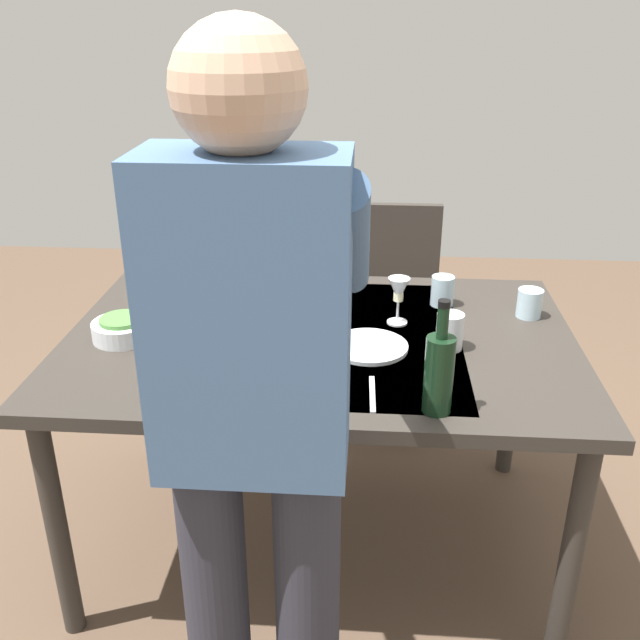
# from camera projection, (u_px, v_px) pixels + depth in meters

# --- Properties ---
(ground_plane) EXTENTS (6.00, 6.00, 0.00)m
(ground_plane) POSITION_uv_depth(u_px,v_px,m) (320.00, 536.00, 2.47)
(ground_plane) COLOR brown
(dining_table) EXTENTS (1.54, 1.03, 0.78)m
(dining_table) POSITION_uv_depth(u_px,v_px,m) (320.00, 356.00, 2.18)
(dining_table) COLOR #332D28
(dining_table) RESTS_ON ground_plane
(chair_near) EXTENTS (0.40, 0.40, 0.91)m
(chair_near) POSITION_uv_depth(u_px,v_px,m) (392.00, 299.00, 3.05)
(chair_near) COLOR black
(chair_near) RESTS_ON ground_plane
(person_server) EXTENTS (0.42, 0.61, 1.69)m
(person_server) POSITION_uv_depth(u_px,v_px,m) (255.00, 418.00, 1.37)
(person_server) COLOR #2D2D38
(person_server) RESTS_ON ground_plane
(wine_bottle) EXTENTS (0.07, 0.07, 0.30)m
(wine_bottle) POSITION_uv_depth(u_px,v_px,m) (439.00, 371.00, 1.71)
(wine_bottle) COLOR black
(wine_bottle) RESTS_ON dining_table
(wine_glass_left) EXTENTS (0.07, 0.07, 0.15)m
(wine_glass_left) POSITION_uv_depth(u_px,v_px,m) (242.00, 328.00, 1.95)
(wine_glass_left) COLOR white
(wine_glass_left) RESTS_ON dining_table
(wine_glass_right) EXTENTS (0.07, 0.07, 0.15)m
(wine_glass_right) POSITION_uv_depth(u_px,v_px,m) (399.00, 292.00, 2.18)
(wine_glass_right) COLOR white
(wine_glass_right) RESTS_ON dining_table
(water_cup_near_left) EXTENTS (0.08, 0.08, 0.10)m
(water_cup_near_left) POSITION_uv_depth(u_px,v_px,m) (442.00, 291.00, 2.34)
(water_cup_near_left) COLOR silver
(water_cup_near_left) RESTS_ON dining_table
(water_cup_near_right) EXTENTS (0.08, 0.08, 0.11)m
(water_cup_near_right) POSITION_uv_depth(u_px,v_px,m) (450.00, 331.00, 2.05)
(water_cup_near_right) COLOR silver
(water_cup_near_right) RESTS_ON dining_table
(water_cup_far_left) EXTENTS (0.08, 0.08, 0.09)m
(water_cup_far_left) POSITION_uv_depth(u_px,v_px,m) (530.00, 303.00, 2.26)
(water_cup_far_left) COLOR silver
(water_cup_far_left) RESTS_ON dining_table
(serving_bowl_pasta) EXTENTS (0.30, 0.30, 0.07)m
(serving_bowl_pasta) POSITION_uv_depth(u_px,v_px,m) (251.00, 293.00, 2.37)
(serving_bowl_pasta) COLOR silver
(serving_bowl_pasta) RESTS_ON dining_table
(side_bowl_salad) EXTENTS (0.18, 0.18, 0.07)m
(side_bowl_salad) POSITION_uv_depth(u_px,v_px,m) (123.00, 328.00, 2.11)
(side_bowl_salad) COLOR silver
(side_bowl_salad) RESTS_ON dining_table
(side_bowl_bread) EXTENTS (0.16, 0.16, 0.07)m
(side_bowl_bread) POSITION_uv_depth(u_px,v_px,m) (158.00, 276.00, 2.51)
(side_bowl_bread) COLOR silver
(side_bowl_bread) RESTS_ON dining_table
(dinner_plate_near) EXTENTS (0.23, 0.23, 0.01)m
(dinner_plate_near) POSITION_uv_depth(u_px,v_px,m) (369.00, 346.00, 2.07)
(dinner_plate_near) COLOR silver
(dinner_plate_near) RESTS_ON dining_table
(table_knife) EXTENTS (0.04, 0.20, 0.00)m
(table_knife) POSITION_uv_depth(u_px,v_px,m) (341.00, 301.00, 2.38)
(table_knife) COLOR silver
(table_knife) RESTS_ON dining_table
(table_fork) EXTENTS (0.02, 0.18, 0.00)m
(table_fork) POSITION_uv_depth(u_px,v_px,m) (372.00, 394.00, 1.82)
(table_fork) COLOR silver
(table_fork) RESTS_ON dining_table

